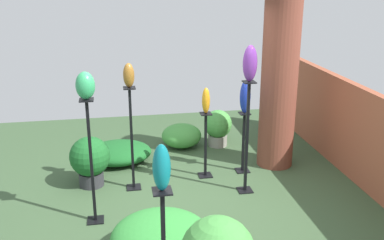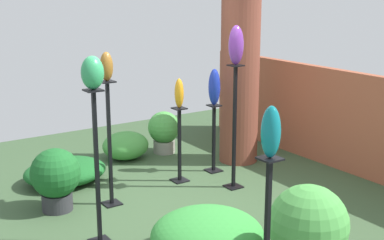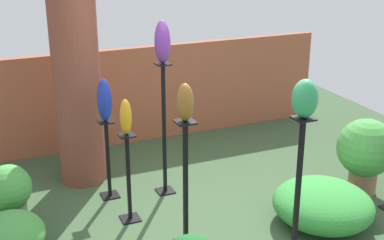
% 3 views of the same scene
% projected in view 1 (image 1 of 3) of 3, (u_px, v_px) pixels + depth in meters
% --- Properties ---
extents(ground_plane, '(8.00, 8.00, 0.00)m').
position_uv_depth(ground_plane, '(180.00, 207.00, 5.83)').
color(ground_plane, '#385133').
extents(brick_wall_back, '(5.60, 0.12, 1.38)m').
position_uv_depth(brick_wall_back, '(374.00, 145.00, 6.06)').
color(brick_wall_back, '#9E5138').
rests_on(brick_wall_back, ground).
extents(brick_pillar, '(0.55, 0.55, 2.77)m').
position_uv_depth(brick_pillar, '(279.00, 79.00, 6.72)').
color(brick_pillar, brown).
rests_on(brick_pillar, ground).
extents(pedestal_jade, '(0.20, 0.20, 1.55)m').
position_uv_depth(pedestal_jade, '(92.00, 167.00, 5.29)').
color(pedestal_jade, black).
rests_on(pedestal_jade, ground).
extents(pedestal_violet, '(0.20, 0.20, 1.57)m').
position_uv_depth(pedestal_violet, '(247.00, 142.00, 6.05)').
color(pedestal_violet, black).
rests_on(pedestal_violet, ground).
extents(pedestal_bronze, '(0.20, 0.20, 1.47)m').
position_uv_depth(pedestal_bronze, '(132.00, 143.00, 6.14)').
color(pedestal_bronze, black).
rests_on(pedestal_bronze, ground).
extents(pedestal_amber, '(0.20, 0.20, 0.99)m').
position_uv_depth(pedestal_amber, '(205.00, 148.00, 6.59)').
color(pedestal_amber, black).
rests_on(pedestal_amber, ground).
extents(pedestal_cobalt, '(0.20, 0.20, 0.94)m').
position_uv_depth(pedestal_cobalt, '(243.00, 145.00, 6.76)').
color(pedestal_cobalt, black).
rests_on(pedestal_cobalt, ground).
extents(art_vase_jade, '(0.21, 0.22, 0.32)m').
position_uv_depth(art_vase_jade, '(85.00, 86.00, 4.98)').
color(art_vase_jade, '#2D9356').
rests_on(art_vase_jade, pedestal_jade).
extents(art_vase_violet, '(0.17, 0.19, 0.47)m').
position_uv_depth(art_vase_violet, '(250.00, 63.00, 5.70)').
color(art_vase_violet, '#6B2D8C').
rests_on(art_vase_violet, pedestal_violet).
extents(art_vase_bronze, '(0.14, 0.15, 0.32)m').
position_uv_depth(art_vase_bronze, '(129.00, 75.00, 5.84)').
color(art_vase_bronze, brown).
rests_on(art_vase_bronze, pedestal_bronze).
extents(art_vase_amber, '(0.12, 0.11, 0.38)m').
position_uv_depth(art_vase_amber, '(206.00, 101.00, 6.36)').
color(art_vase_amber, orange).
rests_on(art_vase_amber, pedestal_amber).
extents(art_vase_cobalt, '(0.16, 0.16, 0.49)m').
position_uv_depth(art_vase_cobalt, '(245.00, 97.00, 6.52)').
color(art_vase_cobalt, '#192D9E').
rests_on(art_vase_cobalt, pedestal_cobalt).
extents(art_vase_teal, '(0.15, 0.15, 0.40)m').
position_uv_depth(art_vase_teal, '(162.00, 168.00, 3.55)').
color(art_vase_teal, '#0F727A').
rests_on(art_vase_teal, pedestal_teal).
extents(potted_plant_near_pillar, '(0.49, 0.49, 0.64)m').
position_uv_depth(potted_plant_near_pillar, '(218.00, 126.00, 7.79)').
color(potted_plant_near_pillar, gray).
rests_on(potted_plant_near_pillar, ground).
extents(potted_plant_walkway_edge, '(0.57, 0.57, 0.73)m').
position_uv_depth(potted_plant_walkway_edge, '(90.00, 159.00, 6.31)').
color(potted_plant_walkway_edge, '#2D2D33').
rests_on(potted_plant_walkway_edge, ground).
extents(foliage_bed_east, '(1.05, 1.08, 0.44)m').
position_uv_depth(foliage_bed_east, '(161.00, 237.00, 4.79)').
color(foliage_bed_east, '#338C38').
rests_on(foliage_bed_east, ground).
extents(foliage_bed_west, '(0.63, 0.69, 0.41)m').
position_uv_depth(foliage_bed_west, '(182.00, 136.00, 7.78)').
color(foliage_bed_west, '#479942').
rests_on(foliage_bed_west, ground).
extents(foliage_bed_center, '(0.89, 1.07, 0.31)m').
position_uv_depth(foliage_bed_center, '(118.00, 153.00, 7.19)').
color(foliage_bed_center, '#195923').
rests_on(foliage_bed_center, ground).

